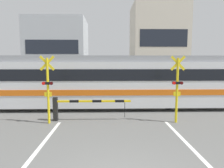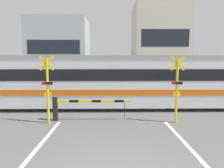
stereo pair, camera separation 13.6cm
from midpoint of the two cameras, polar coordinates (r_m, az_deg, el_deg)
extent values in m
cube|color=gray|center=(11.92, 0.29, -7.12)|extent=(50.00, 0.10, 0.08)
cube|color=gray|center=(13.32, 0.19, -5.69)|extent=(50.00, 0.10, 0.08)
cube|color=silver|center=(12.64, -12.18, 0.30)|extent=(19.63, 2.91, 2.58)
cube|color=gray|center=(12.57, -12.34, 6.97)|extent=(19.43, 2.56, 0.36)
cube|color=orange|center=(12.68, -12.14, -1.44)|extent=(19.65, 2.97, 0.32)
cube|color=black|center=(12.59, -12.24, 2.92)|extent=(18.84, 2.95, 0.64)
cylinder|color=black|center=(12.37, 16.14, -5.27)|extent=(0.76, 0.12, 0.76)
cylinder|color=black|center=(13.72, 14.42, -4.09)|extent=(0.76, 0.12, 0.76)
cube|color=black|center=(9.99, -15.53, -6.85)|extent=(0.20, 0.20, 1.14)
cube|color=yellow|center=(9.61, -5.10, -4.91)|extent=(3.61, 0.09, 0.09)
cube|color=black|center=(9.73, -10.43, -4.86)|extent=(0.43, 0.10, 0.10)
cube|color=black|center=(9.60, -4.03, -4.91)|extent=(0.43, 0.10, 0.10)
cube|color=black|center=(9.60, 2.46, -4.90)|extent=(0.43, 0.10, 0.10)
cylinder|color=black|center=(9.71, 3.95, -7.35)|extent=(0.02, 0.02, 0.75)
cube|color=black|center=(15.52, 10.26, -2.09)|extent=(0.20, 0.20, 1.14)
cube|color=yellow|center=(15.24, 3.61, -0.75)|extent=(3.61, 0.09, 0.09)
cube|color=black|center=(15.33, 6.97, -0.74)|extent=(0.43, 0.10, 0.10)
cube|color=black|center=(15.22, 2.93, -0.75)|extent=(0.43, 0.10, 0.10)
cube|color=black|center=(15.20, -1.15, -0.76)|extent=(0.43, 0.10, 0.10)
cylinder|color=black|center=(15.26, -2.09, -2.34)|extent=(0.02, 0.02, 0.75)
cylinder|color=yellow|center=(9.50, -17.48, -1.91)|extent=(0.11, 0.11, 2.99)
cube|color=yellow|center=(9.41, -17.74, 5.70)|extent=(0.68, 0.04, 0.68)
cube|color=yellow|center=(9.41, -17.74, 5.70)|extent=(0.68, 0.04, 0.68)
cube|color=black|center=(9.46, -17.56, 0.25)|extent=(0.44, 0.12, 0.12)
cylinder|color=red|center=(9.44, -18.67, 0.20)|extent=(0.15, 0.03, 0.15)
cylinder|color=#4C0C0C|center=(9.34, -16.69, 0.20)|extent=(0.15, 0.03, 0.15)
cube|color=yellow|center=(9.50, -17.49, -2.82)|extent=(0.32, 0.03, 0.20)
cylinder|color=yellow|center=(9.62, 18.39, -1.84)|extent=(0.11, 0.11, 2.99)
cube|color=yellow|center=(9.53, 18.65, 5.67)|extent=(0.68, 0.04, 0.68)
cube|color=yellow|center=(9.53, 18.65, 5.67)|extent=(0.68, 0.04, 0.68)
cube|color=black|center=(9.57, 18.46, 0.29)|extent=(0.44, 0.12, 0.12)
cylinder|color=red|center=(9.45, 17.64, 0.24)|extent=(0.15, 0.03, 0.15)
cylinder|color=#4C0C0C|center=(9.56, 19.57, 0.24)|extent=(0.15, 0.03, 0.15)
cube|color=yellow|center=(9.62, 18.40, -2.74)|extent=(0.32, 0.03, 0.20)
cylinder|color=#23232D|center=(17.80, -3.92, -1.45)|extent=(0.13, 0.13, 0.83)
cylinder|color=#23232D|center=(17.80, -3.47, -1.45)|extent=(0.13, 0.13, 0.83)
cube|color=maroon|center=(17.72, -3.71, 0.93)|extent=(0.38, 0.22, 0.66)
sphere|color=tan|center=(17.68, -3.72, 2.37)|extent=(0.22, 0.22, 0.22)
cube|color=#B2B7BC|center=(28.03, -14.50, 8.90)|extent=(7.46, 6.09, 8.37)
cube|color=#1E232D|center=(25.11, -16.21, 10.14)|extent=(6.26, 0.03, 1.67)
cube|color=beige|center=(28.12, 13.39, 10.93)|extent=(6.83, 6.09, 10.33)
cube|color=#1E232D|center=(25.23, 15.14, 12.61)|extent=(5.74, 0.03, 2.07)
camera|label=1|loc=(0.07, -89.64, 0.04)|focal=32.00mm
camera|label=2|loc=(0.07, 90.36, -0.04)|focal=32.00mm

